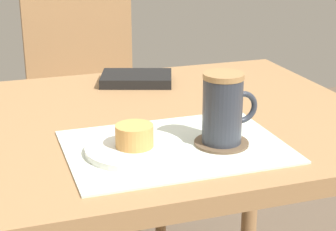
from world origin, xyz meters
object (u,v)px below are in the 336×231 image
Objects in this scene: wooden_chair at (89,112)px; pastry_plate at (135,149)px; dining_table at (139,158)px; coffee_mug at (224,108)px; small_book at (137,79)px; pastry at (134,136)px.

pastry_plate is (-0.09, -0.95, 0.25)m from wooden_chair.
dining_table is 7.67× the size of coffee_mug.
small_book is (0.07, 0.26, 0.11)m from dining_table.
small_book is at bearing 94.86° from coffee_mug.
wooden_chair is at bearing 87.80° from dining_table.
dining_table is 0.28m from coffee_mug.
pastry_plate is 0.46m from small_book.
pastry_plate is 0.03m from pastry.
pastry_plate is 1.36× the size of coffee_mug.
pastry_plate reaches higher than dining_table.
coffee_mug is at bearing -4.92° from pastry_plate.
small_book is at bearing 74.07° from pastry.
pastry reaches higher than pastry_plate.
pastry_plate is at bearing -107.71° from dining_table.
pastry_plate is at bearing 83.06° from wooden_chair.
dining_table is 5.64× the size of small_book.
pastry reaches higher than small_book.
wooden_chair is 6.92× the size of coffee_mug.
pastry is (-0.06, -0.19, 0.13)m from dining_table.
pastry is 0.46m from small_book.
small_book reaches higher than pastry_plate.
wooden_chair reaches higher than small_book.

